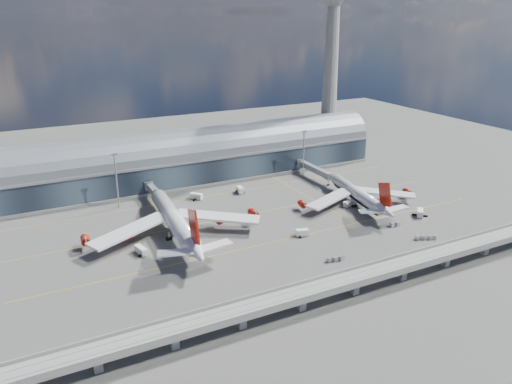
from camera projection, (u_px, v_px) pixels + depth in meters
name	position (u px, v px, depth m)	size (l,w,h in m)	color
ground	(271.00, 230.00, 205.74)	(500.00, 500.00, 0.00)	#474744
taxi_lines	(248.00, 212.00, 224.22)	(200.00, 80.12, 0.01)	gold
terminal	(201.00, 158.00, 267.08)	(200.00, 30.00, 28.00)	#1C242F
control_tower	(331.00, 72.00, 294.07)	(19.00, 19.00, 103.00)	gray
guideway	(355.00, 279.00, 157.95)	(220.00, 8.50, 7.20)	gray
floodlight_mast_left	(116.00, 179.00, 225.59)	(3.00, 0.70, 25.70)	gray
floodlight_mast_right	(304.00, 152.00, 268.57)	(3.00, 0.70, 25.70)	gray
airliner_left	(176.00, 222.00, 197.66)	(72.15, 75.83, 23.09)	white
airliner_right	(358.00, 195.00, 231.27)	(57.50, 60.16, 19.15)	white
jet_bridge_left	(155.00, 192.00, 234.11)	(4.40, 28.00, 7.25)	gray
jet_bridge_right	(313.00, 168.00, 269.80)	(4.40, 32.00, 7.25)	gray
service_truck_0	(141.00, 250.00, 185.36)	(3.51, 7.07, 2.80)	white
service_truck_1	(302.00, 233.00, 200.18)	(5.40, 3.53, 2.88)	white
service_truck_2	(350.00, 203.00, 231.25)	(7.74, 4.20, 2.70)	white
service_truck_3	(420.00, 213.00, 219.45)	(6.11, 6.29, 3.07)	white
service_truck_4	(240.00, 190.00, 247.79)	(3.29, 5.60, 3.06)	white
service_truck_5	(196.00, 196.00, 239.51)	(5.77, 6.15, 2.95)	white
cargo_train_0	(335.00, 259.00, 180.17)	(6.98, 2.79, 1.53)	gray
cargo_train_1	(427.00, 237.00, 197.42)	(9.20, 5.12, 1.57)	gray
cargo_train_2	(395.00, 224.00, 209.38)	(5.09, 2.32, 1.67)	gray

